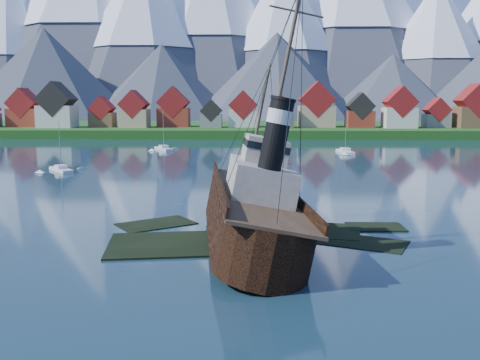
{
  "coord_description": "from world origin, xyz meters",
  "views": [
    {
      "loc": [
        1.71,
        -51.58,
        13.8
      ],
      "look_at": [
        0.32,
        6.0,
        5.0
      ],
      "focal_mm": 40.0,
      "sensor_mm": 36.0,
      "label": 1
    }
  ],
  "objects_px": {
    "sailboat_a": "(61,170)",
    "sailboat_e": "(345,152)",
    "sailboat_c": "(164,149)",
    "tugboat_wreck": "(246,207)"
  },
  "relations": [
    {
      "from": "sailboat_a",
      "to": "sailboat_e",
      "type": "bearing_deg",
      "value": -7.34
    },
    {
      "from": "tugboat_wreck",
      "to": "sailboat_a",
      "type": "xyz_separation_m",
      "value": [
        -36.09,
        48.67,
        -2.99
      ]
    },
    {
      "from": "sailboat_c",
      "to": "sailboat_e",
      "type": "relative_size",
      "value": 0.99
    },
    {
      "from": "sailboat_a",
      "to": "sailboat_c",
      "type": "height_order",
      "value": "sailboat_c"
    },
    {
      "from": "sailboat_e",
      "to": "sailboat_a",
      "type": "bearing_deg",
      "value": -154.73
    },
    {
      "from": "tugboat_wreck",
      "to": "sailboat_c",
      "type": "distance_m",
      "value": 94.31
    },
    {
      "from": "sailboat_c",
      "to": "sailboat_e",
      "type": "height_order",
      "value": "sailboat_e"
    },
    {
      "from": "tugboat_wreck",
      "to": "sailboat_e",
      "type": "height_order",
      "value": "tugboat_wreck"
    },
    {
      "from": "sailboat_e",
      "to": "tugboat_wreck",
      "type": "bearing_deg",
      "value": -111.38
    },
    {
      "from": "sailboat_c",
      "to": "sailboat_e",
      "type": "xyz_separation_m",
      "value": [
        47.6,
        -6.91,
        -0.01
      ]
    }
  ]
}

